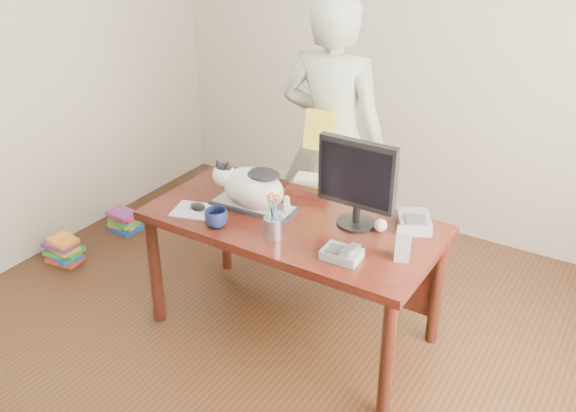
# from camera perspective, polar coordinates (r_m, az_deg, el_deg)

# --- Properties ---
(room) EXTENTS (4.50, 4.50, 4.50)m
(room) POSITION_cam_1_polar(r_m,az_deg,el_deg) (2.78, -6.02, 4.70)
(room) COLOR black
(room) RESTS_ON ground
(desk) EXTENTS (1.60, 0.80, 0.75)m
(desk) POSITION_cam_1_polar(r_m,az_deg,el_deg) (3.62, 1.08, -2.68)
(desk) COLOR black
(desk) RESTS_ON ground
(keyboard) EXTENTS (0.50, 0.21, 0.03)m
(keyboard) POSITION_cam_1_polar(r_m,az_deg,el_deg) (3.60, -3.05, 0.00)
(keyboard) COLOR black
(keyboard) RESTS_ON desk
(cat) EXTENTS (0.48, 0.27, 0.27)m
(cat) POSITION_cam_1_polar(r_m,az_deg,el_deg) (3.55, -3.33, 1.82)
(cat) COLOR silver
(cat) RESTS_ON keyboard
(monitor) EXTENTS (0.43, 0.21, 0.49)m
(monitor) POSITION_cam_1_polar(r_m,az_deg,el_deg) (3.32, 6.14, 2.39)
(monitor) COLOR black
(monitor) RESTS_ON desk
(pen_cup) EXTENTS (0.11, 0.10, 0.25)m
(pen_cup) POSITION_cam_1_polar(r_m,az_deg,el_deg) (3.28, -1.31, -1.71)
(pen_cup) COLOR #939499
(pen_cup) RESTS_ON desk
(mousepad) EXTENTS (0.26, 0.25, 0.00)m
(mousepad) POSITION_cam_1_polar(r_m,az_deg,el_deg) (3.61, -8.44, -0.37)
(mousepad) COLOR #B6BCC3
(mousepad) RESTS_ON desk
(mouse) EXTENTS (0.11, 0.09, 0.04)m
(mouse) POSITION_cam_1_polar(r_m,az_deg,el_deg) (3.60, -8.01, -0.04)
(mouse) COLOR black
(mouse) RESTS_ON mousepad
(coffee_mug) EXTENTS (0.16, 0.16, 0.10)m
(coffee_mug) POSITION_cam_1_polar(r_m,az_deg,el_deg) (3.42, -6.41, -1.08)
(coffee_mug) COLOR black
(coffee_mug) RESTS_ON desk
(phone) EXTENTS (0.19, 0.16, 0.09)m
(phone) POSITION_cam_1_polar(r_m,az_deg,el_deg) (3.14, 4.86, -4.22)
(phone) COLOR slate
(phone) RESTS_ON desk
(speaker) EXTENTS (0.09, 0.10, 0.16)m
(speaker) POSITION_cam_1_polar(r_m,az_deg,el_deg) (3.15, 10.21, -3.35)
(speaker) COLOR gray
(speaker) RESTS_ON desk
(baseball) EXTENTS (0.07, 0.07, 0.07)m
(baseball) POSITION_cam_1_polar(r_m,az_deg,el_deg) (3.39, 8.23, -1.71)
(baseball) COLOR beige
(baseball) RESTS_ON desk
(book_stack) EXTENTS (0.27, 0.22, 0.09)m
(book_stack) POSITION_cam_1_polar(r_m,az_deg,el_deg) (3.78, 2.04, 1.87)
(book_stack) COLOR #531C16
(book_stack) RESTS_ON desk
(calculator) EXTENTS (0.25, 0.27, 0.07)m
(calculator) POSITION_cam_1_polar(r_m,az_deg,el_deg) (3.46, 11.15, -1.38)
(calculator) COLOR slate
(calculator) RESTS_ON desk
(person) EXTENTS (0.74, 0.55, 1.86)m
(person) POSITION_cam_1_polar(r_m,az_deg,el_deg) (4.07, 3.93, 5.87)
(person) COLOR silver
(person) RESTS_ON ground
(held_book) EXTENTS (0.19, 0.13, 0.24)m
(held_book) POSITION_cam_1_polar(r_m,az_deg,el_deg) (3.88, 2.78, 6.77)
(held_book) COLOR gold
(held_book) RESTS_ON person
(book_pile_a) EXTENTS (0.27, 0.22, 0.18)m
(book_pile_a) POSITION_cam_1_polar(r_m,az_deg,el_deg) (4.74, -19.31, -3.73)
(book_pile_a) COLOR red
(book_pile_a) RESTS_ON ground
(book_pile_b) EXTENTS (0.26, 0.20, 0.15)m
(book_pile_b) POSITION_cam_1_polar(r_m,az_deg,el_deg) (5.03, -14.37, -1.30)
(book_pile_b) COLOR #1A4A9F
(book_pile_b) RESTS_ON ground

